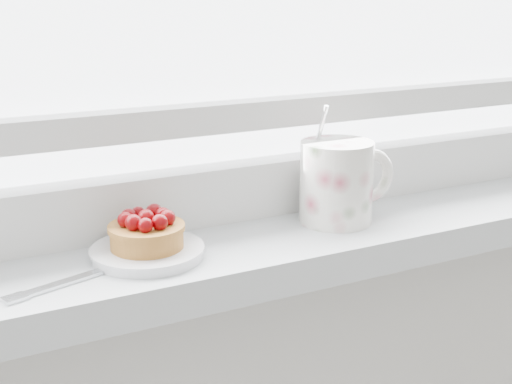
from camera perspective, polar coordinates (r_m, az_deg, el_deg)
saucer at (r=0.78m, az=-8.67°, el=-4.79°), size 0.12×0.12×0.01m
raspberry_tart at (r=0.78m, az=-8.75°, el=-3.10°), size 0.08×0.08×0.04m
floral_mug at (r=0.88m, az=6.64°, el=0.95°), size 0.13×0.09×0.15m
fork at (r=0.75m, az=-12.24°, el=-6.18°), size 0.21×0.08×0.00m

